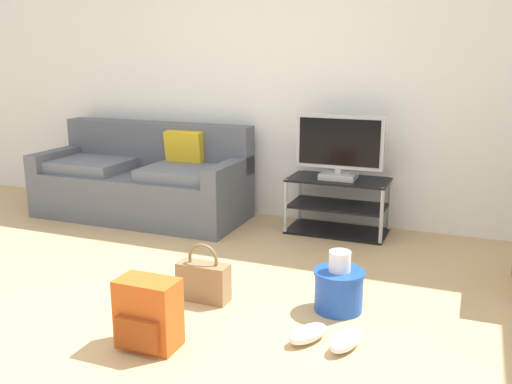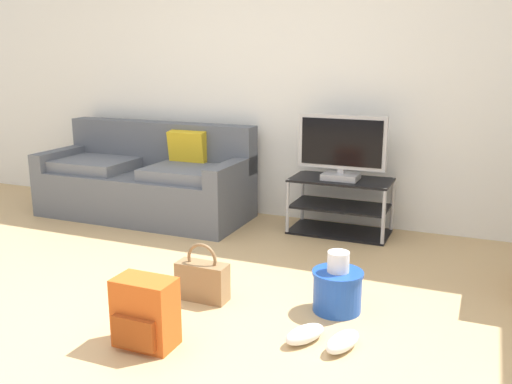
% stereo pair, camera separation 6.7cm
% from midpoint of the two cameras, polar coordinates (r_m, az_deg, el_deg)
% --- Properties ---
extents(ground_plane, '(9.00, 9.80, 0.02)m').
position_cam_midpoint_polar(ground_plane, '(3.23, -11.13, -13.78)').
color(ground_plane, tan).
extents(wall_back, '(9.00, 0.10, 2.70)m').
position_cam_midpoint_polar(wall_back, '(5.08, 3.96, 12.43)').
color(wall_back, white).
rests_on(wall_back, ground_plane).
extents(couch, '(1.94, 0.82, 0.85)m').
position_cam_midpoint_polar(couch, '(5.30, -10.66, 1.07)').
color(couch, '#565B66').
rests_on(couch, ground_plane).
extents(tv_stand, '(0.83, 0.44, 0.47)m').
position_cam_midpoint_polar(tv_stand, '(4.76, 8.99, -1.42)').
color(tv_stand, black).
rests_on(tv_stand, ground_plane).
extents(flat_tv, '(0.73, 0.22, 0.53)m').
position_cam_midpoint_polar(flat_tv, '(4.63, 9.16, 4.45)').
color(flat_tv, '#B2B2B7').
rests_on(flat_tv, tv_stand).
extents(backpack, '(0.32, 0.26, 0.37)m').
position_cam_midpoint_polar(backpack, '(2.99, -10.61, -12.06)').
color(backpack, '#CC561E').
rests_on(backpack, ground_plane).
extents(handbag, '(0.32, 0.13, 0.37)m').
position_cam_midpoint_polar(handbag, '(3.48, -4.94, -8.92)').
color(handbag, olive).
rests_on(handbag, ground_plane).
extents(cleaning_bucket, '(0.30, 0.30, 0.37)m').
position_cam_midpoint_polar(cleaning_bucket, '(3.36, 8.89, -9.57)').
color(cleaning_bucket, blue).
rests_on(cleaning_bucket, ground_plane).
extents(sneakers_pair, '(0.41, 0.28, 0.09)m').
position_cam_midpoint_polar(sneakers_pair, '(3.02, 7.57, -14.56)').
color(sneakers_pair, white).
rests_on(sneakers_pair, ground_plane).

